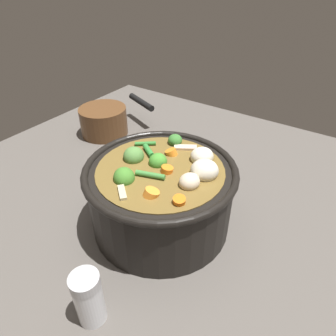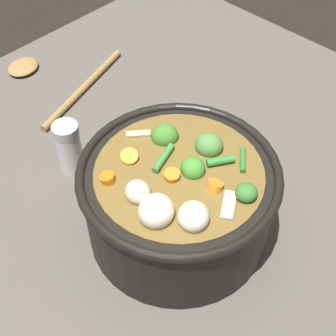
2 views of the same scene
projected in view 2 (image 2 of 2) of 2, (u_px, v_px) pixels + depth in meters
ground_plane at (178, 229)px, 0.73m from camera, size 1.10×1.10×0.00m
cooking_pot at (178, 200)px, 0.68m from camera, size 0.27×0.27×0.15m
wooden_spoon at (50, 76)px, 0.96m from camera, size 0.25×0.22×0.01m
salt_shaker at (69, 147)px, 0.78m from camera, size 0.04×0.04×0.09m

